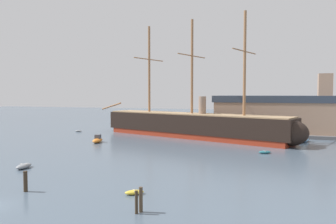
{
  "coord_description": "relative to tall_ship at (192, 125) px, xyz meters",
  "views": [
    {
      "loc": [
        25.39,
        -22.04,
        10.31
      ],
      "look_at": [
        4.17,
        37.97,
        6.87
      ],
      "focal_mm": 34.96,
      "sensor_mm": 36.0,
      "label": 1
    }
  ],
  "objects": [
    {
      "name": "mooring_piling_right_pair",
      "position": [
        8.8,
        -50.12,
        -2.04
      ],
      "size": [
        0.27,
        0.27,
        2.02
      ],
      "primitive_type": "cylinder",
      "color": "#382B1E",
      "rests_on": "ground"
    },
    {
      "name": "motorboat_alongside_bow",
      "position": [
        -16.75,
        -14.91,
        -2.45
      ],
      "size": [
        2.48,
        4.31,
        1.7
      ],
      "color": "orange",
      "rests_on": "ground"
    },
    {
      "name": "dinghy_foreground_right",
      "position": [
        6.29,
        -45.24,
        -2.81
      ],
      "size": [
        2.12,
        1.86,
        0.47
      ],
      "color": "gold",
      "rests_on": "ground"
    },
    {
      "name": "motorboat_far_right",
      "position": [
        24.97,
        0.76,
        -2.44
      ],
      "size": [
        3.02,
        4.43,
        1.72
      ],
      "color": "#7FB2D6",
      "rests_on": "ground"
    },
    {
      "name": "dinghy_alongside_stern",
      "position": [
        17.7,
        -16.6,
        -2.79
      ],
      "size": [
        2.34,
        1.7,
        0.51
      ],
      "color": "#236670",
      "rests_on": "ground"
    },
    {
      "name": "tall_ship",
      "position": [
        0.0,
        0.0,
        0.0
      ],
      "size": [
        56.41,
        22.22,
        27.96
      ],
      "color": "maroon",
      "rests_on": "ground"
    },
    {
      "name": "dinghy_foreground_left",
      "position": [
        -13.33,
        -39.61,
        -2.71
      ],
      "size": [
        1.53,
        2.97,
        0.67
      ],
      "color": "gray",
      "rests_on": "ground"
    },
    {
      "name": "mooring_piling_left_pair",
      "position": [
        -5.03,
        -48.17,
        -1.95
      ],
      "size": [
        0.42,
        0.42,
        2.2
      ],
      "primitive_type": "cylinder",
      "color": "#382B1E",
      "rests_on": "ground"
    },
    {
      "name": "mooring_piling_nearest",
      "position": [
        8.99,
        -49.63,
        -1.93
      ],
      "size": [
        0.34,
        0.34,
        2.23
      ],
      "primitive_type": "cylinder",
      "color": "#4C3D2D",
      "rests_on": "ground"
    },
    {
      "name": "dockside_warehouse_right",
      "position": [
        28.13,
        14.36,
        1.91
      ],
      "size": [
        53.33,
        17.72,
        15.45
      ],
      "color": "#565659",
      "rests_on": "ground"
    },
    {
      "name": "dinghy_far_left",
      "position": [
        -32.55,
        0.86,
        -2.82
      ],
      "size": [
        2.01,
        1.27,
        0.44
      ],
      "color": "gray",
      "rests_on": "ground"
    }
  ]
}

